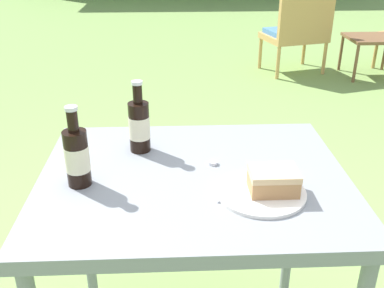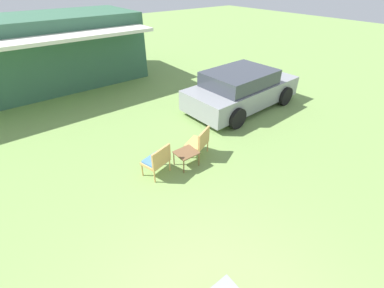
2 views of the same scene
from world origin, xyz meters
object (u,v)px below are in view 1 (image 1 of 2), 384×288
object	(u,v)px
wicker_chair_cushioned	(297,31)
cake_on_plate	(268,186)
patio_table	(194,198)
garden_side_table	(374,41)
cola_bottle_near	(139,125)
cola_bottle_far	(77,156)

from	to	relation	value
wicker_chair_cushioned	cake_on_plate	distance (m)	3.76
wicker_chair_cushioned	patio_table	distance (m)	3.71
garden_side_table	wicker_chair_cushioned	bearing A→B (deg)	169.27
garden_side_table	cola_bottle_near	world-z (taller)	cola_bottle_near
cake_on_plate	cola_bottle_far	xyz separation A→B (m)	(-0.51, 0.07, 0.06)
cola_bottle_near	cola_bottle_far	world-z (taller)	same
cake_on_plate	cola_bottle_near	bearing A→B (deg)	141.72
garden_side_table	patio_table	xyz separation A→B (m)	(-2.00, -3.34, 0.32)
wicker_chair_cushioned	garden_side_table	distance (m)	0.77
wicker_chair_cushioned	cola_bottle_near	xyz separation A→B (m)	(-1.40, -3.32, 0.41)
cake_on_plate	patio_table	bearing A→B (deg)	149.99
garden_side_table	cake_on_plate	world-z (taller)	cake_on_plate
patio_table	wicker_chair_cushioned	bearing A→B (deg)	70.45
wicker_chair_cushioned	cola_bottle_near	bearing A→B (deg)	51.65
patio_table	cola_bottle_near	bearing A→B (deg)	133.88
patio_table	cola_bottle_far	distance (m)	0.36
cola_bottle_far	cola_bottle_near	bearing A→B (deg)	52.74
cake_on_plate	garden_side_table	bearing A→B (deg)	62.41
patio_table	cola_bottle_far	world-z (taller)	cola_bottle_far
patio_table	garden_side_table	bearing A→B (deg)	59.17
cake_on_plate	cola_bottle_near	distance (m)	0.45
wicker_chair_cushioned	patio_table	bearing A→B (deg)	54.95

